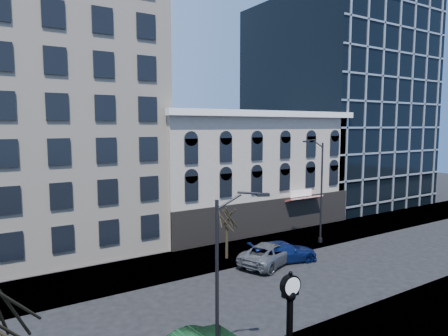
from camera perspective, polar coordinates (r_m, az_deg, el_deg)
ground at (r=26.38m, az=1.04°, el=-18.63°), size 160.00×160.00×0.00m
sidewalk_far at (r=32.84m, az=-6.89°, el=-13.48°), size 160.00×6.00×0.12m
cream_tower at (r=40.38m, az=-22.64°, el=17.47°), size 15.90×15.40×42.50m
victorian_row at (r=44.15m, az=2.69°, el=-0.48°), size 22.60×11.19×12.50m
glass_office at (r=61.05m, az=15.64°, el=8.64°), size 20.00×20.15×28.00m
street_clock at (r=19.39m, az=9.35°, el=-21.19°), size 1.02×1.02×4.51m
street_lamp_near at (r=16.27m, az=1.15°, el=-10.07°), size 2.09×0.99×8.45m
street_lamp_far at (r=37.32m, az=13.00°, el=0.61°), size 2.56×0.55×9.88m
bare_tree_far at (r=32.80m, az=0.39°, el=-6.66°), size 2.84×2.84×4.88m
car_far_a at (r=32.82m, az=6.59°, el=-12.01°), size 6.79×4.86×1.72m
car_far_b at (r=33.48m, az=8.46°, el=-11.75°), size 6.02×3.65×1.63m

